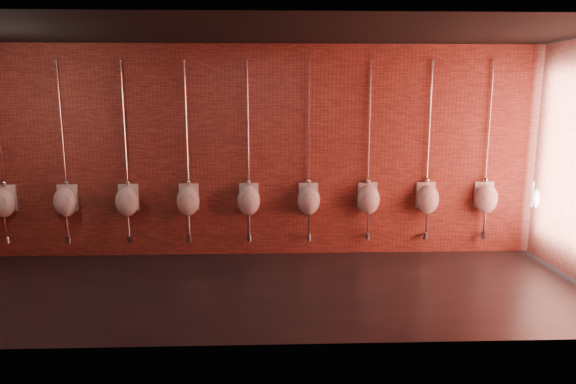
% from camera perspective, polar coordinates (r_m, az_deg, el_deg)
% --- Properties ---
extents(ground, '(8.50, 8.50, 0.00)m').
position_cam_1_polar(ground, '(6.74, -3.01, -10.71)').
color(ground, black).
rests_on(ground, ground).
extents(room_shell, '(8.54, 3.04, 3.22)m').
position_cam_1_polar(room_shell, '(6.28, -3.19, 6.61)').
color(room_shell, black).
rests_on(room_shell, ground).
extents(urinal_0, '(0.35, 0.30, 2.71)m').
position_cam_1_polar(urinal_0, '(8.76, -29.08, -0.89)').
color(urinal_0, white).
rests_on(urinal_0, ground).
extents(urinal_1, '(0.35, 0.30, 2.71)m').
position_cam_1_polar(urinal_1, '(8.39, -23.49, -0.89)').
color(urinal_1, white).
rests_on(urinal_1, ground).
extents(urinal_2, '(0.35, 0.30, 2.71)m').
position_cam_1_polar(urinal_2, '(8.10, -17.45, -0.87)').
color(urinal_2, white).
rests_on(urinal_2, ground).
extents(urinal_3, '(0.35, 0.30, 2.71)m').
position_cam_1_polar(urinal_3, '(7.90, -11.03, -0.85)').
color(urinal_3, white).
rests_on(urinal_3, ground).
extents(urinal_4, '(0.35, 0.30, 2.71)m').
position_cam_1_polar(urinal_4, '(7.81, -4.39, -0.81)').
color(urinal_4, white).
rests_on(urinal_4, ground).
extents(urinal_5, '(0.35, 0.30, 2.71)m').
position_cam_1_polar(urinal_5, '(7.83, 2.33, -0.77)').
color(urinal_5, white).
rests_on(urinal_5, ground).
extents(urinal_6, '(0.35, 0.30, 2.71)m').
position_cam_1_polar(urinal_6, '(7.95, 8.92, -0.71)').
color(urinal_6, white).
rests_on(urinal_6, ground).
extents(urinal_7, '(0.35, 0.30, 2.71)m').
position_cam_1_polar(urinal_7, '(8.18, 15.24, -0.65)').
color(urinal_7, white).
rests_on(urinal_7, ground).
extents(urinal_8, '(0.35, 0.30, 2.71)m').
position_cam_1_polar(urinal_8, '(8.49, 21.15, -0.58)').
color(urinal_8, white).
rests_on(urinal_8, ground).
extents(urinal_9, '(0.35, 0.30, 2.71)m').
position_cam_1_polar(urinal_9, '(8.89, 26.58, -0.51)').
color(urinal_9, white).
rests_on(urinal_9, ground).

